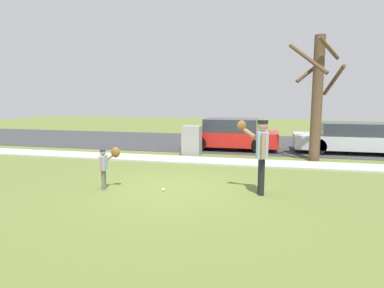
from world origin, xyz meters
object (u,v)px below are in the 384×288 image
Objects in this scene: person_adult at (260,148)px; person_child at (107,162)px; baseball at (163,190)px; parked_sedan_silver at (353,138)px; utility_cabinet at (192,141)px; parked_hatchback_red at (231,134)px; street_tree_near at (317,95)px.

person_child is (-3.67, -0.46, -0.40)m from person_adult.
person_adult is at bearing -0.34° from person_child.
baseball is 0.02× the size of parked_sedan_silver.
utility_cabinet is 0.25× the size of parked_sedan_silver.
parked_sedan_silver reaches higher than utility_cabinet.
parked_sedan_silver is (7.16, 7.14, -0.06)m from person_child.
person_adult is 23.56× the size of baseball.
person_adult is at bearing -77.54° from parked_hatchback_red.
person_child is 1.55m from baseball.
parked_hatchback_red is (2.24, 6.93, -0.03)m from person_child.
parked_hatchback_red is 4.93m from parked_sedan_silver.
parked_hatchback_red is at bearing 82.93° from baseball.
person_adult is at bearing -111.18° from street_tree_near.
utility_cabinet is 6.55m from parked_sedan_silver.
person_child is 0.26× the size of parked_hatchback_red.
baseball is 5.06m from utility_cabinet.
person_child is 7.29m from parked_hatchback_red.
utility_cabinet is at bearing 178.40° from street_tree_near.
utility_cabinet is 4.86m from street_tree_near.
person_adult is 3.72m from person_child.
baseball is at bearing -0.80° from person_child.
parked_hatchback_red is at bearing 64.60° from person_child.
street_tree_near reaches higher than utility_cabinet.
utility_cabinet is at bearing -67.22° from person_adult.
person_adult reaches higher than utility_cabinet.
street_tree_near is (1.78, 4.58, 1.25)m from person_adult.
parked_hatchback_red reaches higher than baseball.
baseball is 0.02× the size of parked_hatchback_red.
parked_hatchback_red reaches higher than parked_sedan_silver.
baseball is at bearing -0.06° from person_adult.
utility_cabinet is 0.27× the size of street_tree_near.
person_adult is 0.38× the size of parked_sedan_silver.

